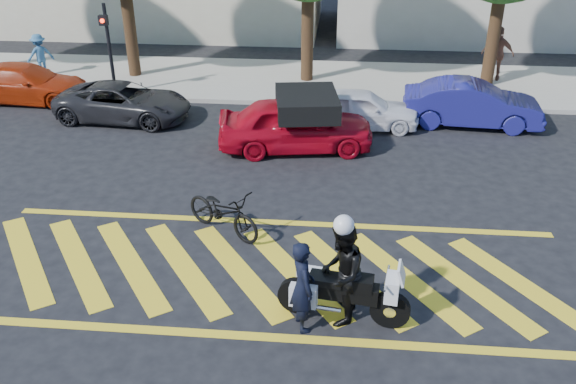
# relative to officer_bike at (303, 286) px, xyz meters

# --- Properties ---
(ground) EXTENTS (90.00, 90.00, 0.00)m
(ground) POSITION_rel_officer_bike_xyz_m (-0.77, 1.55, -0.86)
(ground) COLOR black
(ground) RESTS_ON ground
(sidewalk) EXTENTS (60.00, 5.00, 0.15)m
(sidewalk) POSITION_rel_officer_bike_xyz_m (-0.77, 13.55, -0.78)
(sidewalk) COLOR #9E998E
(sidewalk) RESTS_ON ground
(crosswalk) EXTENTS (12.33, 4.00, 0.01)m
(crosswalk) POSITION_rel_officer_bike_xyz_m (-0.80, 1.55, -0.85)
(crosswalk) COLOR yellow
(crosswalk) RESTS_ON ground
(signal_pole) EXTENTS (0.28, 0.43, 3.20)m
(signal_pole) POSITION_rel_officer_bike_xyz_m (-7.27, 11.29, 1.06)
(signal_pole) COLOR black
(signal_pole) RESTS_ON ground
(officer_bike) EXTENTS (0.61, 0.73, 1.72)m
(officer_bike) POSITION_rel_officer_bike_xyz_m (0.00, 0.00, 0.00)
(officer_bike) COLOR black
(officer_bike) RESTS_ON ground
(bicycle) EXTENTS (2.05, 1.68, 1.05)m
(bicycle) POSITION_rel_officer_bike_xyz_m (-1.92, 2.94, -0.33)
(bicycle) COLOR black
(bicycle) RESTS_ON ground
(police_motorcycle) EXTENTS (2.33, 0.86, 1.03)m
(police_motorcycle) POSITION_rel_officer_bike_xyz_m (0.66, 0.27, -0.30)
(police_motorcycle) COLOR black
(police_motorcycle) RESTS_ON ground
(officer_moto) EXTENTS (0.87, 1.04, 1.94)m
(officer_moto) POSITION_rel_officer_bike_xyz_m (0.64, 0.27, 0.11)
(officer_moto) COLOR black
(officer_moto) RESTS_ON ground
(red_convertible) EXTENTS (4.52, 2.34, 1.47)m
(red_convertible) POSITION_rel_officer_bike_xyz_m (-0.71, 7.56, -0.12)
(red_convertible) COLOR #B5081B
(red_convertible) RESTS_ON ground
(parked_left) EXTENTS (4.34, 1.84, 1.25)m
(parked_left) POSITION_rel_officer_bike_xyz_m (-10.14, 10.75, -0.23)
(parked_left) COLOR #AA280A
(parked_left) RESTS_ON ground
(parked_mid_left) EXTENTS (4.33, 2.28, 1.16)m
(parked_mid_left) POSITION_rel_officer_bike_xyz_m (-6.27, 9.35, -0.28)
(parked_mid_left) COLOR black
(parked_mid_left) RESTS_ON ground
(parked_mid_right) EXTENTS (3.58, 1.53, 1.21)m
(parked_mid_right) POSITION_rel_officer_bike_xyz_m (1.13, 9.35, -0.25)
(parked_mid_right) COLOR white
(parked_mid_right) RESTS_ON ground
(parked_right) EXTENTS (4.26, 1.77, 1.37)m
(parked_right) POSITION_rel_officer_bike_xyz_m (4.53, 9.85, -0.17)
(parked_right) COLOR navy
(parked_right) RESTS_ON ground
(pedestrian_left) EXTENTS (1.12, 1.08, 1.53)m
(pedestrian_left) POSITION_rel_officer_bike_xyz_m (-10.72, 13.22, 0.06)
(pedestrian_left) COLOR teal
(pedestrian_left) RESTS_ON sidewalk
(pedestrian_right) EXTENTS (1.22, 0.77, 1.93)m
(pedestrian_right) POSITION_rel_officer_bike_xyz_m (6.11, 14.12, 0.26)
(pedestrian_right) COLOR brown
(pedestrian_right) RESTS_ON sidewalk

